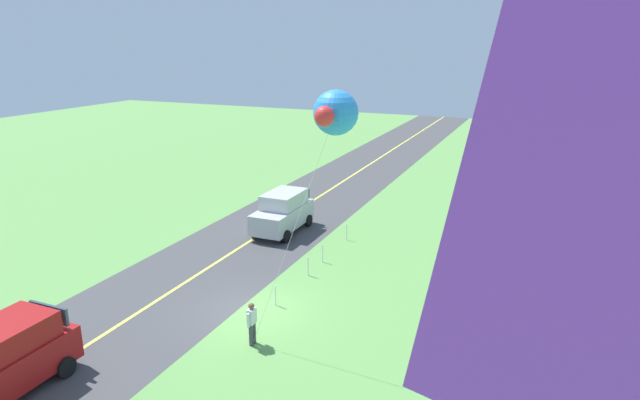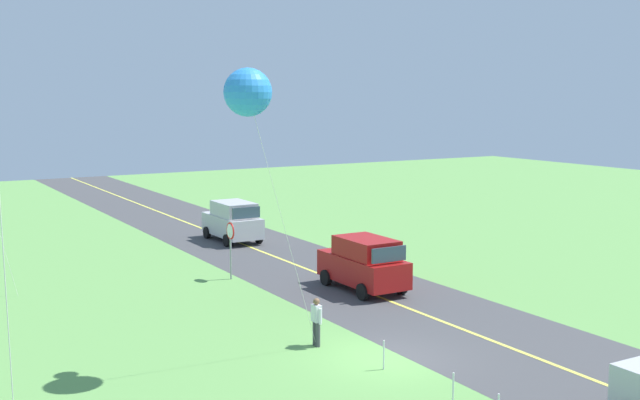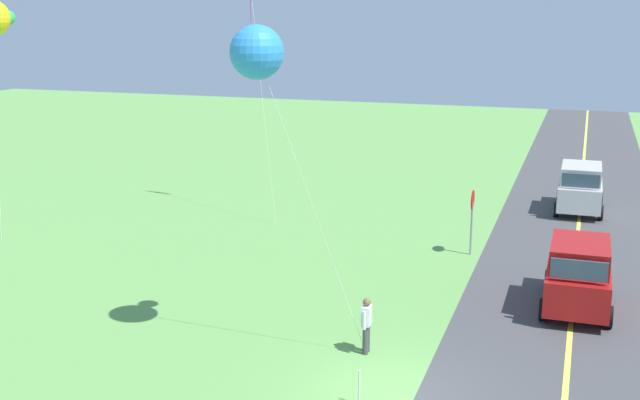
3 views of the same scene
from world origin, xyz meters
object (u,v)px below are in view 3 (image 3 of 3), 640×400
object	(u,v)px
car_parked_east_far	(580,187)
kite_red_low	(258,52)
car_suv_foreground	(578,274)
stop_sign	(472,209)
person_adult_near	(366,324)

from	to	relation	value
car_parked_east_far	kite_red_low	xyz separation A→B (m)	(-19.19, 8.02, 7.05)
car_suv_foreground	car_parked_east_far	distance (m)	13.01
car_suv_foreground	stop_sign	xyz separation A→B (m)	(4.63, 4.01, 0.65)
stop_sign	car_suv_foreground	bearing A→B (deg)	-139.09
stop_sign	car_parked_east_far	bearing A→B (deg)	-24.64
car_parked_east_far	person_adult_near	size ratio (longest dim) A/B	2.75
car_parked_east_far	kite_red_low	bearing A→B (deg)	157.32
car_suv_foreground	kite_red_low	size ratio (longest dim) A/B	0.49
car_suv_foreground	stop_sign	world-z (taller)	stop_sign
stop_sign	person_adult_near	world-z (taller)	stop_sign
stop_sign	person_adult_near	xyz separation A→B (m)	(-10.03, 1.42, -0.94)
car_suv_foreground	person_adult_near	distance (m)	7.67
stop_sign	kite_red_low	distance (m)	13.24
car_parked_east_far	stop_sign	xyz separation A→B (m)	(-8.38, 3.84, 0.65)
stop_sign	person_adult_near	bearing A→B (deg)	171.93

